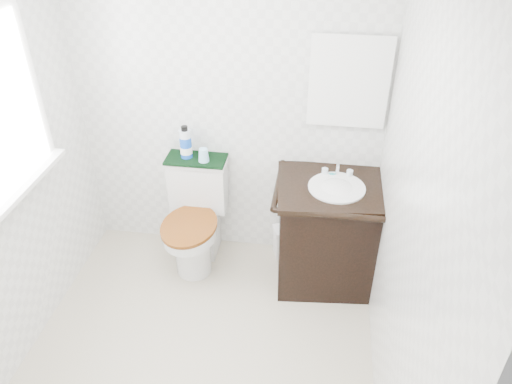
% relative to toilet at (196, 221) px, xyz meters
% --- Properties ---
extents(floor, '(2.40, 2.40, 0.00)m').
position_rel_toilet_xyz_m(floor, '(0.22, -0.97, -0.36)').
color(floor, '#BBB396').
rests_on(floor, ground).
extents(wall_back, '(2.40, 0.00, 2.40)m').
position_rel_toilet_xyz_m(wall_back, '(0.22, 0.23, 0.84)').
color(wall_back, silver).
rests_on(wall_back, ground).
extents(wall_right, '(0.00, 2.40, 2.40)m').
position_rel_toilet_xyz_m(wall_right, '(1.32, -0.97, 0.84)').
color(wall_right, silver).
rests_on(wall_right, ground).
extents(mirror, '(0.50, 0.02, 0.60)m').
position_rel_toilet_xyz_m(mirror, '(1.04, 0.21, 1.09)').
color(mirror, silver).
rests_on(mirror, wall_back).
extents(toilet, '(0.45, 0.64, 0.83)m').
position_rel_toilet_xyz_m(toilet, '(0.00, 0.00, 0.00)').
color(toilet, silver).
rests_on(toilet, floor).
extents(vanity, '(0.79, 0.69, 0.92)m').
position_rel_toilet_xyz_m(vanity, '(0.99, -0.06, 0.07)').
color(vanity, black).
rests_on(vanity, floor).
extents(trash_bin, '(0.22, 0.20, 0.27)m').
position_rel_toilet_xyz_m(trash_bin, '(0.67, 0.13, -0.23)').
color(trash_bin, white).
rests_on(trash_bin, floor).
extents(towel, '(0.44, 0.22, 0.02)m').
position_rel_toilet_xyz_m(towel, '(-0.00, 0.12, 0.47)').
color(towel, black).
rests_on(towel, toilet).
extents(mouthwash_bottle, '(0.09, 0.09, 0.25)m').
position_rel_toilet_xyz_m(mouthwash_bottle, '(-0.07, 0.13, 0.60)').
color(mouthwash_bottle, blue).
rests_on(mouthwash_bottle, towel).
extents(cup, '(0.08, 0.08, 0.10)m').
position_rel_toilet_xyz_m(cup, '(0.07, 0.09, 0.53)').
color(cup, '#98D7FA').
rests_on(cup, towel).
extents(soap_bar, '(0.06, 0.04, 0.02)m').
position_rel_toilet_xyz_m(soap_bar, '(0.99, 0.07, 0.47)').
color(soap_bar, teal).
rests_on(soap_bar, vanity).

